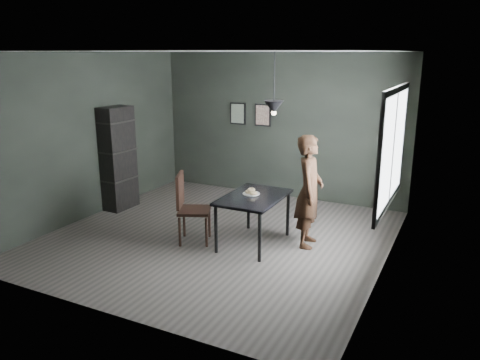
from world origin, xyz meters
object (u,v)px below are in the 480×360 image
at_px(white_plate, 251,194).
at_px(pendant_lamp, 274,107).
at_px(woman, 309,191).
at_px(wood_chair, 188,203).
at_px(shelf_unit, 118,158).
at_px(cafe_table, 254,201).

relative_size(white_plate, pendant_lamp, 0.27).
height_order(white_plate, woman, woman).
relative_size(white_plate, wood_chair, 0.22).
bearing_deg(woman, pendant_lamp, 104.17).
bearing_deg(pendant_lamp, shelf_unit, 173.63).
distance_m(wood_chair, shelf_unit, 2.19).
height_order(woman, wood_chair, woman).
bearing_deg(white_plate, cafe_table, -35.13).
xyz_separation_m(shelf_unit, pendant_lamp, (3.17, -0.35, 1.12)).
relative_size(wood_chair, pendant_lamp, 1.23).
height_order(wood_chair, shelf_unit, shelf_unit).
relative_size(shelf_unit, pendant_lamp, 2.16).
bearing_deg(white_plate, shelf_unit, 171.80).
relative_size(cafe_table, woman, 0.72).
bearing_deg(shelf_unit, white_plate, -6.18).
bearing_deg(white_plate, pendant_lamp, 10.63).
relative_size(wood_chair, shelf_unit, 0.57).
relative_size(white_plate, shelf_unit, 0.12).
bearing_deg(woman, cafe_table, 103.22).
bearing_deg(white_plate, wood_chair, -154.86).
height_order(white_plate, shelf_unit, shelf_unit).
bearing_deg(shelf_unit, woman, -0.01).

